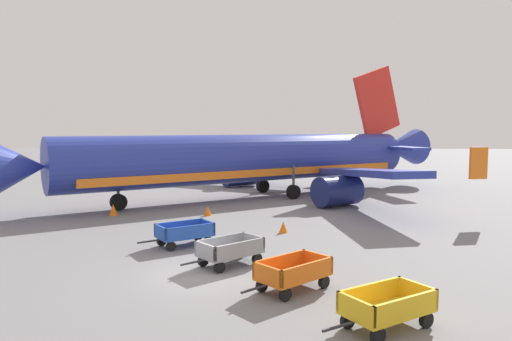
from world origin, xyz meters
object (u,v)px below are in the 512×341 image
at_px(traffic_cone_near_plane, 283,227).
at_px(baggage_cart_second_in_row, 293,273).
at_px(airplane, 262,159).
at_px(baggage_cart_third_in_row, 230,251).
at_px(traffic_cone_mid_apron, 113,210).
at_px(traffic_cone_by_carts, 208,211).
at_px(baggage_cart_fourth_in_row, 185,233).
at_px(baggage_cart_nearest, 387,307).

bearing_deg(traffic_cone_near_plane, baggage_cart_second_in_row, -88.80).
distance_m(airplane, baggage_cart_second_in_row, 21.96).
bearing_deg(baggage_cart_third_in_row, traffic_cone_mid_apron, 128.73).
relative_size(baggage_cart_second_in_row, traffic_cone_near_plane, 5.15).
distance_m(baggage_cart_second_in_row, traffic_cone_by_carts, 14.41).
height_order(traffic_cone_mid_apron, traffic_cone_by_carts, traffic_cone_mid_apron).
relative_size(airplane, baggage_cart_fourth_in_row, 9.92).
height_order(baggage_cart_second_in_row, traffic_cone_near_plane, baggage_cart_second_in_row).
height_order(airplane, baggage_cart_fourth_in_row, airplane).
height_order(baggage_cart_nearest, baggage_cart_second_in_row, same).
relative_size(baggage_cart_fourth_in_row, traffic_cone_mid_apron, 4.64).
xyz_separation_m(traffic_cone_near_plane, traffic_cone_mid_apron, (-10.67, 4.47, 0.06)).
xyz_separation_m(baggage_cart_nearest, traffic_cone_mid_apron, (-13.33, 16.29, -0.24)).
height_order(airplane, traffic_cone_near_plane, airplane).
height_order(baggage_cart_second_in_row, baggage_cart_third_in_row, same).
distance_m(airplane, traffic_cone_mid_apron, 12.77).
relative_size(traffic_cone_near_plane, traffic_cone_mid_apron, 0.84).
distance_m(airplane, traffic_cone_near_plane, 13.27).
xyz_separation_m(airplane, baggage_cart_nearest, (4.13, -24.72, -2.45)).
distance_m(baggage_cart_second_in_row, baggage_cart_fourth_in_row, 7.62).
bearing_deg(traffic_cone_by_carts, baggage_cart_third_in_row, -77.12).
bearing_deg(baggage_cart_nearest, baggage_cart_third_in_row, 130.32).
bearing_deg(baggage_cart_fourth_in_row, baggage_cart_second_in_row, -50.35).
relative_size(airplane, baggage_cart_second_in_row, 10.67).
bearing_deg(baggage_cart_nearest, traffic_cone_near_plane, 102.67).
bearing_deg(baggage_cart_nearest, traffic_cone_by_carts, 114.02).
height_order(airplane, baggage_cart_second_in_row, airplane).
distance_m(baggage_cart_nearest, traffic_cone_by_carts, 18.08).
height_order(airplane, baggage_cart_third_in_row, airplane).
height_order(baggage_cart_nearest, baggage_cart_fourth_in_row, same).
distance_m(baggage_cart_fourth_in_row, traffic_cone_by_carts, 7.68).
relative_size(baggage_cart_nearest, traffic_cone_by_carts, 5.35).
height_order(traffic_cone_near_plane, traffic_cone_by_carts, traffic_cone_by_carts).
bearing_deg(airplane, baggage_cart_third_in_row, -92.34).
bearing_deg(baggage_cart_third_in_row, baggage_cart_second_in_row, -49.23).
bearing_deg(traffic_cone_near_plane, airplane, 96.50).
xyz_separation_m(traffic_cone_mid_apron, traffic_cone_by_carts, (5.98, 0.22, -0.04)).
height_order(baggage_cart_nearest, baggage_cart_third_in_row, same).
distance_m(baggage_cart_third_in_row, traffic_cone_by_carts, 11.01).
height_order(airplane, traffic_cone_by_carts, airplane).
relative_size(baggage_cart_third_in_row, traffic_cone_near_plane, 5.21).
relative_size(baggage_cart_nearest, baggage_cart_third_in_row, 1.08).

